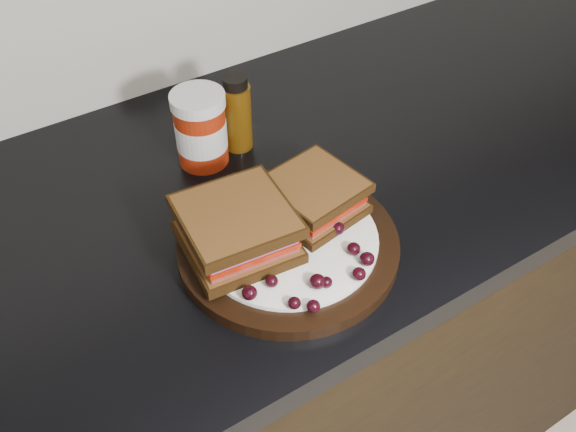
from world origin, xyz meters
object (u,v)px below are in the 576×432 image
at_px(oil_bottle, 237,113).
at_px(sandwich_left, 237,229).
at_px(plate, 288,245).
at_px(condiment_jar, 201,129).

bearing_deg(oil_bottle, sandwich_left, -119.35).
bearing_deg(sandwich_left, oil_bottle, 66.28).
distance_m(plate, condiment_jar, 0.22).
xyz_separation_m(plate, condiment_jar, (-0.01, 0.22, 0.05)).
distance_m(sandwich_left, condiment_jar, 0.21).
height_order(plate, oil_bottle, oil_bottle).
relative_size(condiment_jar, oil_bottle, 0.95).
xyz_separation_m(sandwich_left, oil_bottle, (0.11, 0.20, 0.01)).
bearing_deg(plate, condiment_jar, 91.76).
bearing_deg(condiment_jar, oil_bottle, 2.81).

